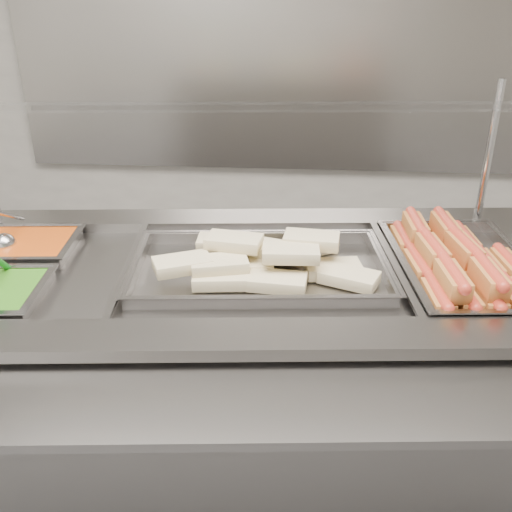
# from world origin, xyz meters

# --- Properties ---
(back_panel) EXTENTS (3.00, 0.04, 1.20)m
(back_panel) POSITION_xyz_m (0.00, 2.45, 1.20)
(back_panel) COLOR #9A9590
(back_panel) RESTS_ON ground
(steam_counter) EXTENTS (1.97, 1.01, 0.91)m
(steam_counter) POSITION_xyz_m (-0.02, 0.51, 0.45)
(steam_counter) COLOR slate
(steam_counter) RESTS_ON ground
(tray_rail) EXTENTS (1.83, 0.54, 0.05)m
(tray_rail) POSITION_xyz_m (0.02, -0.01, 0.86)
(tray_rail) COLOR gray
(tray_rail) RESTS_ON steam_counter
(sneeze_guard) EXTENTS (1.69, 0.45, 0.44)m
(sneeze_guard) POSITION_xyz_m (-0.04, 0.73, 1.28)
(sneeze_guard) COLOR silver
(sneeze_guard) RESTS_ON steam_counter
(pan_hotdogs) EXTENTS (0.39, 0.59, 0.10)m
(pan_hotdogs) POSITION_xyz_m (0.61, 0.57, 0.86)
(pan_hotdogs) COLOR gray
(pan_hotdogs) RESTS_ON steam_counter
(pan_wraps) EXTENTS (0.72, 0.47, 0.07)m
(pan_wraps) POSITION_xyz_m (0.04, 0.51, 0.88)
(pan_wraps) COLOR gray
(pan_wraps) RESTS_ON steam_counter
(pan_beans) EXTENTS (0.32, 0.27, 0.10)m
(pan_beans) POSITION_xyz_m (-0.69, 0.59, 0.87)
(pan_beans) COLOR gray
(pan_beans) RESTS_ON steam_counter
(hotdogs_in_buns) EXTENTS (0.35, 0.54, 0.12)m
(hotdogs_in_buns) POSITION_xyz_m (0.59, 0.55, 0.91)
(hotdogs_in_buns) COLOR #A46122
(hotdogs_in_buns) RESTS_ON pan_hotdogs
(tortilla_wraps) EXTENTS (0.62, 0.36, 0.10)m
(tortilla_wraps) POSITION_xyz_m (0.06, 0.52, 0.92)
(tortilla_wraps) COLOR #CCB989
(tortilla_wraps) RESTS_ON pan_wraps
(ladle) EXTENTS (0.07, 0.20, 0.14)m
(ladle) POSITION_xyz_m (-0.72, 0.57, 0.91)
(ladle) COLOR silver
(ladle) RESTS_ON pan_beans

